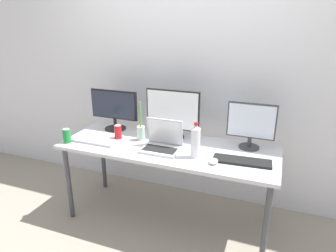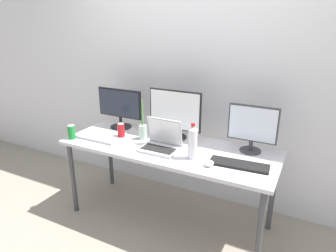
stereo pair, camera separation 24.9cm
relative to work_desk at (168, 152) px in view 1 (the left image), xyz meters
name	(u,v)px [view 1 (the left image)]	position (x,y,z in m)	size (l,w,h in m)	color
ground_plane	(168,219)	(0.00, 0.00, -0.68)	(16.00, 16.00, 0.00)	gray
wall_back	(190,70)	(0.00, 0.59, 0.62)	(7.00, 0.08, 2.60)	silver
work_desk	(168,152)	(0.00, 0.00, 0.00)	(1.83, 0.69, 0.74)	#424247
monitor_left	(114,108)	(-0.63, 0.20, 0.27)	(0.48, 0.21, 0.39)	black
monitor_center	(173,113)	(-0.03, 0.19, 0.29)	(0.49, 0.21, 0.44)	black
monitor_right	(251,124)	(0.65, 0.21, 0.27)	(0.39, 0.17, 0.39)	#38383D
laptop_silver	(162,143)	(-0.02, -0.08, 0.12)	(0.31, 0.24, 0.25)	silver
keyboard_main	(242,161)	(0.63, -0.09, 0.07)	(0.43, 0.14, 0.02)	black
keyboard_aux	(94,141)	(-0.64, -0.15, 0.07)	(0.43, 0.14, 0.02)	#B2B2B7
mouse_by_keyboard	(213,161)	(0.43, -0.19, 0.08)	(0.07, 0.09, 0.04)	silver
water_bottle	(196,141)	(0.28, -0.13, 0.19)	(0.07, 0.07, 0.29)	silver
soda_can_near_keyboard	(118,132)	(-0.48, 0.00, 0.12)	(0.07, 0.07, 0.13)	red
soda_can_by_laptop	(67,136)	(-0.85, -0.24, 0.12)	(0.07, 0.07, 0.13)	#197F33
bamboo_vase	(141,132)	(-0.27, 0.04, 0.14)	(0.07, 0.07, 0.36)	#B2D1B7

